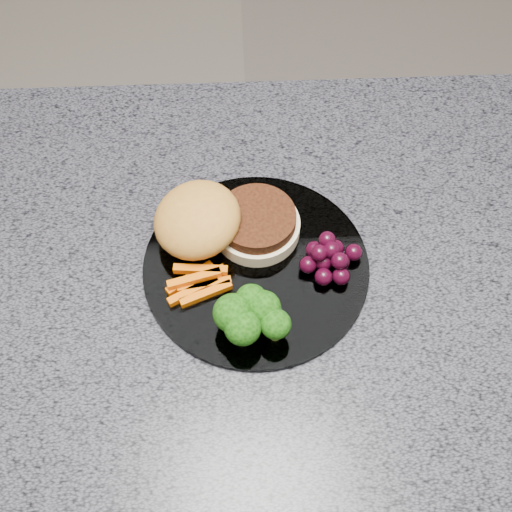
{
  "coord_description": "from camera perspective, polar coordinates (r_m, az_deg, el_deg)",
  "views": [
    {
      "loc": [
        -0.03,
        -0.43,
        1.6
      ],
      "look_at": [
        -0.02,
        -0.0,
        0.93
      ],
      "focal_mm": 50.0,
      "sensor_mm": 36.0,
      "label": 1
    }
  ],
  "objects": [
    {
      "name": "grape_bunch",
      "position": [
        0.81,
        5.93,
        -0.16
      ],
      "size": [
        0.07,
        0.06,
        0.03
      ],
      "rotation": [
        0.0,
        0.0,
        -0.22
      ],
      "color": "black",
      "rests_on": "plate"
    },
    {
      "name": "carrot_sticks",
      "position": [
        0.8,
        -4.66,
        -2.07
      ],
      "size": [
        0.08,
        0.06,
        0.02
      ],
      "rotation": [
        0.0,
        0.0,
        0.0
      ],
      "color": "#E36003",
      "rests_on": "plate"
    },
    {
      "name": "island_cabinet",
      "position": [
        1.25,
        0.71,
        -12.19
      ],
      "size": [
        1.2,
        0.6,
        0.86
      ],
      "primitive_type": "cube",
      "color": "#50311B",
      "rests_on": "ground"
    },
    {
      "name": "broccoli",
      "position": [
        0.75,
        -0.51,
        -4.74
      ],
      "size": [
        0.08,
        0.07,
        0.05
      ],
      "rotation": [
        0.0,
        0.0,
        -0.01
      ],
      "color": "olive",
      "rests_on": "plate"
    },
    {
      "name": "countertop",
      "position": [
        0.84,
        1.02,
        -1.46
      ],
      "size": [
        1.2,
        0.6,
        0.04
      ],
      "primitive_type": "cube",
      "color": "#4C4C56",
      "rests_on": "island_cabinet"
    },
    {
      "name": "plate",
      "position": [
        0.82,
        0.0,
        -0.87
      ],
      "size": [
        0.26,
        0.26,
        0.01
      ],
      "primitive_type": "cylinder",
      "color": "white",
      "rests_on": "countertop"
    },
    {
      "name": "burger",
      "position": [
        0.82,
        -3.01,
        2.62
      ],
      "size": [
        0.2,
        0.14,
        0.06
      ],
      "rotation": [
        0.0,
        0.0,
        0.39
      ],
      "color": "beige",
      "rests_on": "plate"
    }
  ]
}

